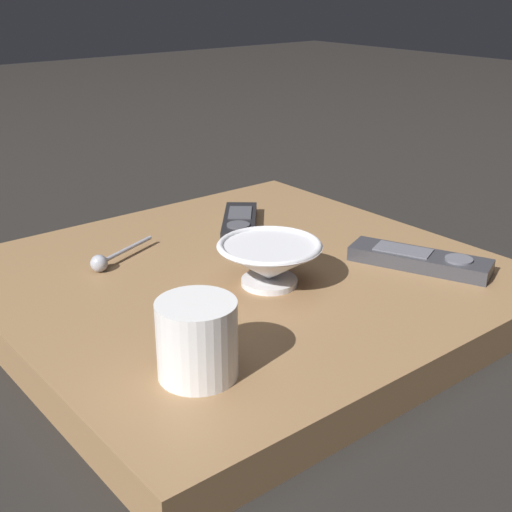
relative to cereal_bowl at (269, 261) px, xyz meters
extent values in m
plane|color=black|center=(-0.06, 0.00, -0.08)|extent=(6.00, 6.00, 0.00)
cube|color=#936D47|center=(-0.06, 0.00, -0.06)|extent=(0.64, 0.66, 0.05)
cylinder|color=silver|center=(0.00, 0.00, -0.03)|extent=(0.08, 0.08, 0.01)
cone|color=silver|center=(0.00, 0.00, 0.00)|extent=(0.14, 0.14, 0.05)
torus|color=silver|center=(0.00, 0.00, 0.02)|extent=(0.14, 0.14, 0.01)
cylinder|color=white|center=(0.13, -0.20, 0.01)|extent=(0.08, 0.08, 0.08)
cylinder|color=#A3A5B2|center=(-0.21, -0.10, -0.02)|extent=(0.05, 0.10, 0.01)
sphere|color=#A3A5B2|center=(-0.18, -0.16, -0.02)|extent=(0.02, 0.02, 0.02)
cube|color=black|center=(-0.20, 0.11, -0.02)|extent=(0.15, 0.14, 0.02)
cylinder|color=#4C4C54|center=(-0.17, 0.08, -0.01)|extent=(0.04, 0.04, 0.00)
cube|color=#4C4C54|center=(-0.22, 0.12, -0.01)|extent=(0.07, 0.07, 0.00)
cube|color=#38383D|center=(0.09, 0.20, -0.02)|extent=(0.20, 0.13, 0.02)
cylinder|color=slate|center=(0.14, 0.23, -0.01)|extent=(0.04, 0.04, 0.00)
cube|color=slate|center=(0.07, 0.20, -0.01)|extent=(0.09, 0.07, 0.00)
camera|label=1|loc=(0.64, -0.54, 0.35)|focal=48.40mm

